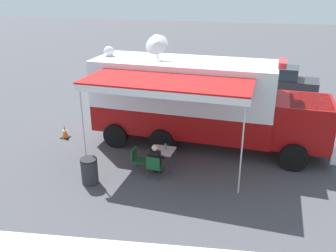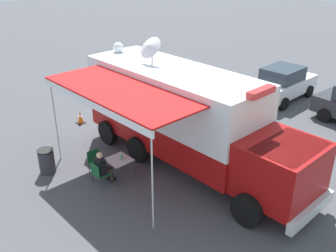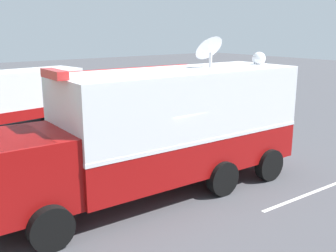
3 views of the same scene
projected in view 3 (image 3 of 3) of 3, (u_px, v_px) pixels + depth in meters
name	position (u px, v px, depth m)	size (l,w,h in m)	color
ground_plane	(181.00, 185.00, 12.07)	(100.00, 100.00, 0.00)	#47474C
lot_stripe	(318.00, 190.00, 11.68)	(0.12, 4.80, 0.01)	silver
command_truck	(160.00, 127.00, 11.21)	(5.07, 9.57, 4.53)	#9E0F0F
folding_table	(140.00, 145.00, 13.92)	(0.83, 0.83, 0.73)	silver
water_bottle	(140.00, 141.00, 13.77)	(0.07, 0.07, 0.22)	#3F9959
folding_chair_at_table	(131.00, 144.00, 14.62)	(0.50, 0.50, 0.87)	#19562D
folding_chair_beside_table	(153.00, 143.00, 14.76)	(0.50, 0.50, 0.87)	#19562D
seated_responder	(133.00, 141.00, 14.44)	(0.67, 0.57, 1.25)	black
trash_bin	(161.00, 132.00, 16.47)	(0.57, 0.57, 0.91)	#2D2D33
traffic_cone	(265.00, 142.00, 15.70)	(0.36, 0.36, 0.58)	black
support_truck	(16.00, 99.00, 18.93)	(3.03, 7.01, 2.70)	white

